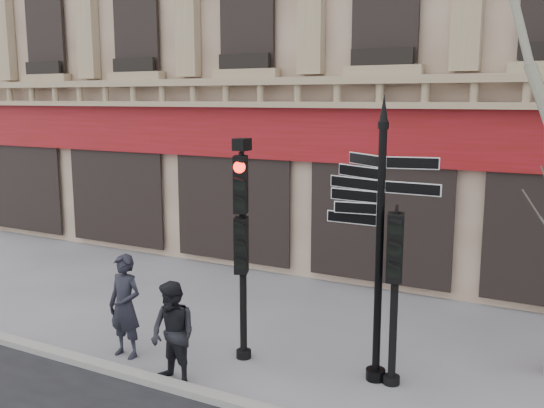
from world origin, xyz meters
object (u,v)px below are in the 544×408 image
at_px(pedestrian_a, 125,306).
at_px(pedestrian_b, 173,334).
at_px(traffic_signal_main, 243,222).
at_px(fingerpost, 381,193).
at_px(traffic_signal_secondary, 395,266).

relative_size(pedestrian_a, pedestrian_b, 1.10).
bearing_deg(traffic_signal_main, fingerpost, -16.57).
bearing_deg(traffic_signal_main, pedestrian_a, -177.86).
distance_m(traffic_signal_secondary, pedestrian_b, 3.60).
height_order(traffic_signal_main, pedestrian_b, traffic_signal_main).
relative_size(traffic_signal_main, pedestrian_b, 2.29).
xyz_separation_m(traffic_signal_secondary, pedestrian_a, (-4.40, -1.17, -1.01)).
distance_m(pedestrian_a, pedestrian_b, 1.47).
bearing_deg(traffic_signal_secondary, pedestrian_a, 179.93).
bearing_deg(pedestrian_b, traffic_signal_main, 83.24).
distance_m(traffic_signal_main, pedestrian_b, 2.13).
relative_size(fingerpost, pedestrian_a, 2.48).
distance_m(fingerpost, traffic_signal_secondary, 1.14).
bearing_deg(traffic_signal_secondary, fingerpost, 160.93).
height_order(fingerpost, pedestrian_b, fingerpost).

